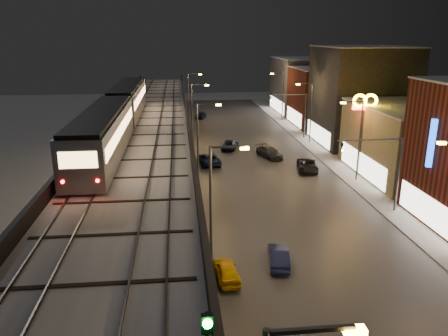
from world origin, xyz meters
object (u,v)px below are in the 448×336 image
car_mid_silver (209,159)px  car_onc_dark (307,166)px  car_mid_dark (230,145)px  car_far_white (201,115)px  subway_train (118,113)px  car_near_white (279,257)px  car_taxi (227,272)px  car_onc_white (269,153)px

car_mid_silver → car_onc_dark: bearing=152.6°
car_mid_silver → car_mid_dark: 7.97m
car_far_white → subway_train: bearing=90.8°
car_far_white → car_onc_dark: car_onc_dark is taller
car_far_white → car_mid_dark: bearing=111.4°
car_near_white → car_far_white: bearing=-79.0°
car_near_white → car_onc_dark: car_onc_dark is taller
car_taxi → car_mid_silver: (0.77, 27.17, 0.09)m
car_near_white → car_onc_dark: size_ratio=0.79×
car_taxi → car_mid_dark: bearing=-101.9°
car_far_white → car_onc_white: car_onc_white is taller
car_mid_silver → car_onc_white: 8.51m
subway_train → car_mid_dark: bearing=52.0°
car_taxi → car_far_white: 58.73m
car_far_white → car_onc_white: 30.28m
car_mid_dark → subway_train: bearing=70.8°
car_onc_dark → car_onc_white: 7.21m
car_near_white → car_mid_silver: car_mid_silver is taller
car_near_white → car_onc_white: car_onc_white is taller
car_taxi → car_near_white: 4.18m
car_taxi → car_far_white: car_far_white is taller
car_mid_silver → car_onc_white: size_ratio=1.05×
car_mid_silver → car_mid_dark: car_mid_silver is taller
car_far_white → car_onc_dark: (10.87, -35.72, 0.00)m
subway_train → car_mid_dark: subway_train is taller
car_near_white → car_onc_white: size_ratio=0.79×
car_taxi → car_near_white: (3.88, 1.55, 0.02)m
subway_train → car_mid_silver: 15.49m
car_mid_silver → car_far_white: car_mid_silver is taller
subway_train → car_near_white: size_ratio=9.49×
car_near_white → car_mid_dark: size_ratio=0.84×
subway_train → car_mid_dark: size_ratio=7.99×
car_onc_white → car_mid_silver: bearing=176.2°
car_taxi → car_onc_dark: bearing=-123.0°
subway_train → car_onc_white: 22.61m
subway_train → car_mid_silver: bearing=45.1°
subway_train → car_near_white: bearing=-51.9°
car_mid_dark → car_far_white: 24.55m
car_near_white → subway_train: bearing=-43.4°
car_onc_dark → car_onc_white: bearing=127.9°
subway_train → car_far_white: subway_train is taller
car_far_white → car_mid_silver: bearing=103.5°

